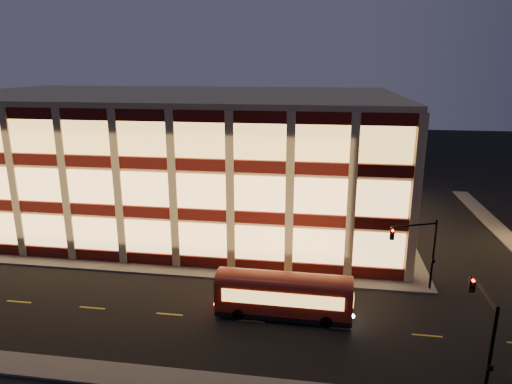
# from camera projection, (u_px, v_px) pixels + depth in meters

# --- Properties ---
(ground) EXTENTS (200.00, 200.00, 0.00)m
(ground) POSITION_uv_depth(u_px,v_px,m) (148.00, 275.00, 39.45)
(ground) COLOR black
(ground) RESTS_ON ground
(sidewalk_office_south) EXTENTS (54.00, 2.00, 0.15)m
(sidewalk_office_south) POSITION_uv_depth(u_px,v_px,m) (120.00, 267.00, 40.82)
(sidewalk_office_south) COLOR #514F4C
(sidewalk_office_south) RESTS_ON ground
(sidewalk_office_east) EXTENTS (2.00, 30.00, 0.15)m
(sidewalk_office_east) POSITION_uv_depth(u_px,v_px,m) (395.00, 223.00, 52.27)
(sidewalk_office_east) COLOR #514F4C
(sidewalk_office_east) RESTS_ON ground
(sidewalk_tower_west) EXTENTS (2.00, 30.00, 0.15)m
(sidewalk_tower_west) POSITION_uv_depth(u_px,v_px,m) (497.00, 228.00, 50.66)
(sidewalk_tower_west) COLOR #514F4C
(sidewalk_tower_west) RESTS_ON ground
(sidewalk_near) EXTENTS (100.00, 2.00, 0.15)m
(sidewalk_near) POSITION_uv_depth(u_px,v_px,m) (66.00, 369.00, 27.05)
(sidewalk_near) COLOR #514F4C
(sidewalk_near) RESTS_ON ground
(office_building) EXTENTS (50.45, 30.45, 14.50)m
(office_building) POSITION_uv_depth(u_px,v_px,m) (174.00, 155.00, 54.04)
(office_building) COLOR tan
(office_building) RESTS_ON ground
(traffic_signal_far) EXTENTS (3.79, 1.87, 6.00)m
(traffic_signal_far) POSITION_uv_depth(u_px,v_px,m) (419.00, 244.00, 35.34)
(traffic_signal_far) COLOR black
(traffic_signal_far) RESTS_ON ground
(traffic_signal_near) EXTENTS (0.32, 4.45, 6.00)m
(traffic_signal_near) POSITION_uv_depth(u_px,v_px,m) (484.00, 324.00, 24.41)
(traffic_signal_near) COLOR black
(traffic_signal_near) RESTS_ON ground
(trolley_bus) EXTENTS (9.68, 2.65, 3.27)m
(trolley_bus) POSITION_uv_depth(u_px,v_px,m) (284.00, 293.00, 32.55)
(trolley_bus) COLOR maroon
(trolley_bus) RESTS_ON ground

